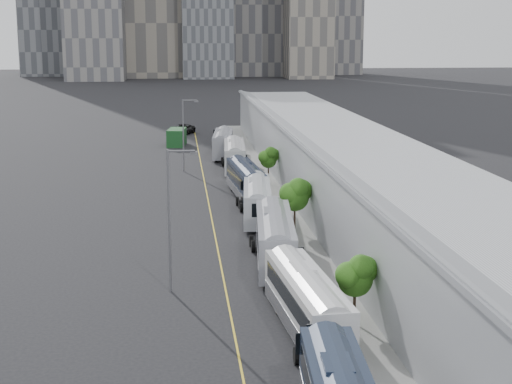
{
  "coord_description": "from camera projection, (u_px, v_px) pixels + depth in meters",
  "views": [
    {
      "loc": [
        -4.55,
        -8.04,
        17.06
      ],
      "look_at": [
        2.47,
        61.62,
        3.0
      ],
      "focal_mm": 55.0,
      "sensor_mm": 36.0,
      "label": 1
    }
  ],
  "objects": [
    {
      "name": "suv",
      "position": [
        182.0,
        129.0,
        136.69
      ],
      "size": [
        5.06,
        6.87,
        1.73
      ],
      "primitive_type": "imported",
      "rotation": [
        0.0,
        0.0,
        -0.4
      ],
      "color": "black",
      "rests_on": "ground"
    },
    {
      "name": "bus_3",
      "position": [
        275.0,
        243.0,
        59.2
      ],
      "size": [
        3.83,
        13.43,
        3.87
      ],
      "rotation": [
        0.0,
        0.0,
        -0.09
      ],
      "color": "gray",
      "rests_on": "ground"
    },
    {
      "name": "bus_2",
      "position": [
        306.0,
        307.0,
        45.5
      ],
      "size": [
        3.47,
        12.56,
        3.62
      ],
      "rotation": [
        0.0,
        0.0,
        0.08
      ],
      "color": "silver",
      "rests_on": "ground"
    },
    {
      "name": "shipping_container",
      "position": [
        177.0,
        137.0,
        122.67
      ],
      "size": [
        3.19,
        5.98,
        2.63
      ],
      "primitive_type": "cube",
      "rotation": [
        0.0,
        0.0,
        -0.13
      ],
      "color": "#123C19",
      "rests_on": "ground"
    },
    {
      "name": "tree_1",
      "position": [
        355.0,
        274.0,
        46.29
      ],
      "size": [
        2.12,
        2.12,
        4.25
      ],
      "color": "black",
      "rests_on": "ground"
    },
    {
      "name": "bus_5",
      "position": [
        246.0,
        183.0,
        83.81
      ],
      "size": [
        3.36,
        12.54,
        3.62
      ],
      "rotation": [
        0.0,
        0.0,
        0.07
      ],
      "color": "black",
      "rests_on": "ground"
    },
    {
      "name": "street_lamp_near",
      "position": [
        172.0,
        211.0,
        52.02
      ],
      "size": [
        2.04,
        0.22,
        9.7
      ],
      "color": "#59595E",
      "rests_on": "ground"
    },
    {
      "name": "sidewalk",
      "position": [
        341.0,
        240.0,
        66.18
      ],
      "size": [
        10.0,
        170.0,
        0.12
      ],
      "primitive_type": "cube",
      "color": "gray",
      "rests_on": "ground"
    },
    {
      "name": "street_lamp_far",
      "position": [
        185.0,
        130.0,
        98.49
      ],
      "size": [
        2.04,
        0.22,
        9.15
      ],
      "color": "#59595E",
      "rests_on": "ground"
    },
    {
      "name": "bus_4",
      "position": [
        257.0,
        204.0,
        73.55
      ],
      "size": [
        3.57,
        12.46,
        3.59
      ],
      "rotation": [
        0.0,
        0.0,
        -0.09
      ],
      "color": "silver",
      "rests_on": "ground"
    },
    {
      "name": "bus_6",
      "position": [
        234.0,
        158.0,
        100.21
      ],
      "size": [
        3.33,
        12.86,
        3.72
      ],
      "rotation": [
        0.0,
        0.0,
        -0.06
      ],
      "color": "silver",
      "rests_on": "ground"
    },
    {
      "name": "lane_line",
      "position": [
        217.0,
        244.0,
        65.15
      ],
      "size": [
        0.12,
        160.0,
        0.02
      ],
      "primitive_type": "cube",
      "color": "gold",
      "rests_on": "ground"
    },
    {
      "name": "tree_3",
      "position": [
        268.0,
        157.0,
        90.3
      ],
      "size": [
        1.96,
        1.96,
        4.2
      ],
      "color": "black",
      "rests_on": "ground"
    },
    {
      "name": "tree_2",
      "position": [
        295.0,
        193.0,
        68.37
      ],
      "size": [
        2.51,
        2.51,
        4.8
      ],
      "color": "black",
      "rests_on": "ground"
    },
    {
      "name": "depot",
      "position": [
        388.0,
        199.0,
        65.89
      ],
      "size": [
        12.45,
        160.4,
        7.2
      ],
      "color": "gray",
      "rests_on": "ground"
    },
    {
      "name": "bus_7",
      "position": [
        223.0,
        145.0,
        111.88
      ],
      "size": [
        3.73,
        12.79,
        3.68
      ],
      "rotation": [
        0.0,
        0.0,
        -0.1
      ],
      "color": "gray",
      "rests_on": "ground"
    }
  ]
}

